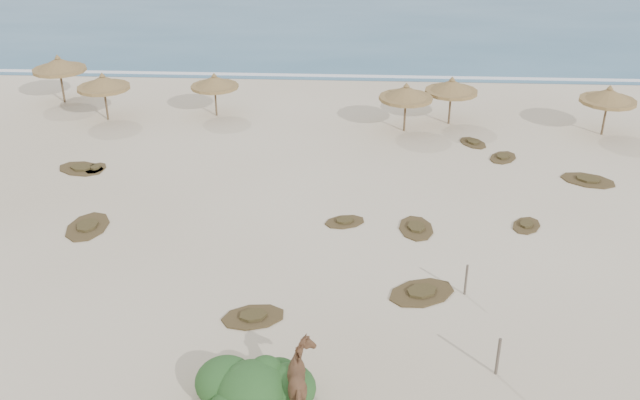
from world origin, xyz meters
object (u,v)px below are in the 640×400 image
Objects in this scene: palapa_1 at (103,83)px; horse at (304,381)px; palapa_0 at (59,65)px; bush at (254,392)px.

palapa_1 is 1.59× the size of horse.
bush is (14.98, -25.22, -1.77)m from palapa_0.
palapa_1 is at bearing -38.45° from palapa_0.
horse is at bearing -56.97° from palapa_0.
palapa_1 is at bearing -70.19° from horse.
palapa_0 is 4.58m from palapa_1.
palapa_0 is 0.98× the size of palapa_1.
palapa_0 is at bearing -66.94° from horse.
palapa_1 reaches higher than horse.
bush is at bearing -63.01° from palapa_1.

